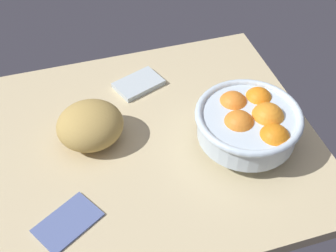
{
  "coord_description": "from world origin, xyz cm",
  "views": [
    {
      "loc": [
        17.24,
        66.31,
        74.88
      ],
      "look_at": [
        -2.39,
        1.56,
        5.0
      ],
      "focal_mm": 48.17,
      "sensor_mm": 36.0,
      "label": 1
    }
  ],
  "objects_px": {
    "bread_loaf": "(90,125)",
    "napkin_folded": "(68,222)",
    "fruit_bowl": "(249,122)",
    "napkin_spare": "(139,84)"
  },
  "relations": [
    {
      "from": "napkin_folded",
      "to": "fruit_bowl",
      "type": "bearing_deg",
      "value": -167.39
    },
    {
      "from": "bread_loaf",
      "to": "napkin_folded",
      "type": "xyz_separation_m",
      "value": [
        0.08,
        0.2,
        -0.04
      ]
    },
    {
      "from": "fruit_bowl",
      "to": "napkin_spare",
      "type": "distance_m",
      "value": 0.32
    },
    {
      "from": "napkin_folded",
      "to": "napkin_spare",
      "type": "relative_size",
      "value": 1.05
    },
    {
      "from": "fruit_bowl",
      "to": "bread_loaf",
      "type": "xyz_separation_m",
      "value": [
        0.33,
        -0.11,
        -0.02
      ]
    },
    {
      "from": "fruit_bowl",
      "to": "bread_loaf",
      "type": "distance_m",
      "value": 0.34
    },
    {
      "from": "bread_loaf",
      "to": "napkin_folded",
      "type": "height_order",
      "value": "bread_loaf"
    },
    {
      "from": "fruit_bowl",
      "to": "napkin_folded",
      "type": "bearing_deg",
      "value": 12.61
    },
    {
      "from": "bread_loaf",
      "to": "napkin_spare",
      "type": "xyz_separation_m",
      "value": [
        -0.14,
        -0.15,
        -0.04
      ]
    },
    {
      "from": "bread_loaf",
      "to": "fruit_bowl",
      "type": "bearing_deg",
      "value": 161.39
    }
  ]
}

